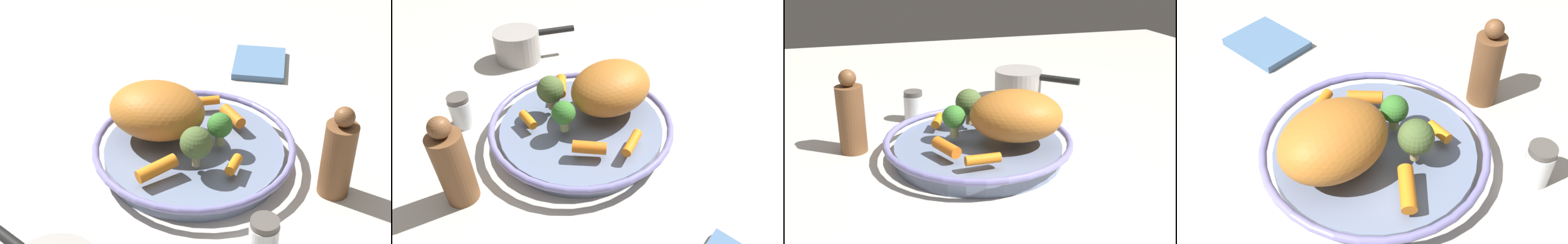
% 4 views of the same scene
% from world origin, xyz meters
% --- Properties ---
extents(ground_plane, '(2.19, 2.19, 0.00)m').
position_xyz_m(ground_plane, '(0.00, 0.00, 0.00)').
color(ground_plane, '#B7B2A8').
extents(serving_bowl, '(0.34, 0.34, 0.04)m').
position_xyz_m(serving_bowl, '(0.00, 0.00, 0.02)').
color(serving_bowl, slate).
rests_on(serving_bowl, ground_plane).
extents(roast_chicken_piece, '(0.17, 0.20, 0.09)m').
position_xyz_m(roast_chicken_piece, '(-0.03, -0.06, 0.09)').
color(roast_chicken_piece, '#B36926').
rests_on(roast_chicken_piece, serving_bowl).
extents(baby_carrot_back, '(0.04, 0.03, 0.02)m').
position_xyz_m(baby_carrot_back, '(0.08, 0.06, 0.05)').
color(baby_carrot_back, orange).
rests_on(baby_carrot_back, serving_bowl).
extents(baby_carrot_near_rim, '(0.05, 0.07, 0.03)m').
position_xyz_m(baby_carrot_near_rim, '(0.08, -0.06, 0.05)').
color(baby_carrot_near_rim, orange).
rests_on(baby_carrot_near_rim, serving_bowl).
extents(baby_carrot_center, '(0.02, 0.06, 0.02)m').
position_xyz_m(baby_carrot_center, '(-0.11, 0.02, 0.05)').
color(baby_carrot_center, orange).
rests_on(baby_carrot_center, serving_bowl).
extents(baby_carrot_right, '(0.06, 0.04, 0.02)m').
position_xyz_m(baby_carrot_right, '(-0.06, 0.07, 0.05)').
color(baby_carrot_right, orange).
rests_on(baby_carrot_right, serving_bowl).
extents(broccoli_floret_large, '(0.04, 0.04, 0.06)m').
position_xyz_m(broccoli_floret_large, '(0.01, 0.04, 0.08)').
color(broccoli_floret_large, '#98A866').
rests_on(broccoli_floret_large, serving_bowl).
extents(broccoli_floret_small, '(0.05, 0.05, 0.07)m').
position_xyz_m(broccoli_floret_small, '(0.06, -0.00, 0.09)').
color(broccoli_floret_small, tan).
rests_on(broccoli_floret_small, serving_bowl).
extents(salt_shaker, '(0.04, 0.04, 0.07)m').
position_xyz_m(salt_shaker, '(0.22, 0.08, 0.03)').
color(salt_shaker, silver).
rests_on(salt_shaker, ground_plane).
extents(pepper_mill, '(0.05, 0.05, 0.16)m').
position_xyz_m(pepper_mill, '(0.09, 0.22, 0.07)').
color(pepper_mill, brown).
rests_on(pepper_mill, ground_plane).
extents(saucepan, '(0.17, 0.18, 0.08)m').
position_xyz_m(saucepan, '(0.30, -0.19, 0.04)').
color(saucepan, '#9E9993').
rests_on(saucepan, ground_plane).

